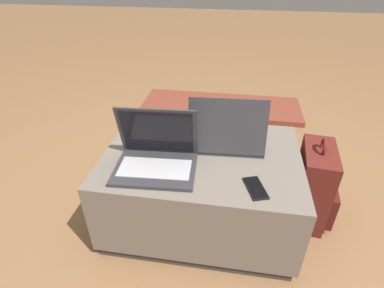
# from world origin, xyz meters

# --- Properties ---
(ground_plane) EXTENTS (14.00, 14.00, 0.00)m
(ground_plane) POSITION_xyz_m (0.00, 0.00, 0.00)
(ground_plane) COLOR olive
(ottoman) EXTENTS (0.91, 0.66, 0.41)m
(ottoman) POSITION_xyz_m (0.00, 0.00, 0.21)
(ottoman) COLOR #3D3832
(ottoman) RESTS_ON ground_plane
(laptop_near) EXTENTS (0.36, 0.28, 0.26)m
(laptop_near) POSITION_xyz_m (-0.18, -0.13, 0.46)
(laptop_near) COLOR #333338
(laptop_near) RESTS_ON ottoman
(laptop_far) EXTENTS (0.36, 0.28, 0.27)m
(laptop_far) POSITION_xyz_m (0.10, 0.09, 0.46)
(laptop_far) COLOR #333338
(laptop_far) RESTS_ON ottoman
(cell_phone) EXTENTS (0.10, 0.15, 0.01)m
(cell_phone) POSITION_xyz_m (0.24, -0.21, 0.41)
(cell_phone) COLOR black
(cell_phone) RESTS_ON ottoman
(backpack) EXTENTS (0.22, 0.31, 0.48)m
(backpack) POSITION_xyz_m (0.56, 0.10, 0.20)
(backpack) COLOR #5B1E19
(backpack) RESTS_ON ground_plane
(fireplace_hearth) EXTENTS (1.40, 0.50, 0.04)m
(fireplace_hearth) POSITION_xyz_m (0.00, 1.33, 0.02)
(fireplace_hearth) COLOR brown
(fireplace_hearth) RESTS_ON ground_plane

